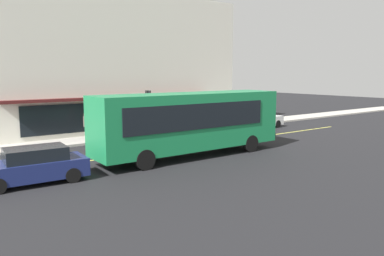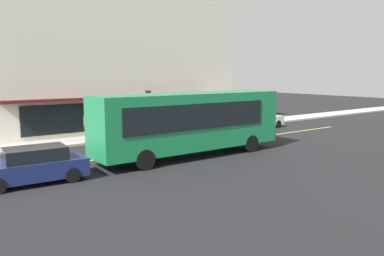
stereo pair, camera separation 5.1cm
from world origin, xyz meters
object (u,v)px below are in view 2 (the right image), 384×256
bus (191,121)px  car_navy (33,166)px  car_white (259,119)px  pedestrian_at_corner (86,123)px  traffic_light (149,102)px

bus → car_navy: size_ratio=2.54×
car_white → car_navy: size_ratio=1.00×
car_navy → pedestrian_at_corner: pedestrian_at_corner is taller
bus → traffic_light: (1.37, 7.04, 0.55)m
car_white → pedestrian_at_corner: (-14.03, 2.25, 0.52)m
traffic_light → car_white: 9.89m
bus → pedestrian_at_corner: (-3.08, 7.60, -0.72)m
car_navy → pedestrian_at_corner: (5.28, 7.90, 0.52)m
car_white → car_navy: 20.12m
traffic_light → pedestrian_at_corner: bearing=172.8°
traffic_light → pedestrian_at_corner: 4.66m
car_navy → pedestrian_at_corner: bearing=56.2°
traffic_light → car_white: bearing=-10.0°
bus → traffic_light: 7.20m
bus → car_white: size_ratio=2.54×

